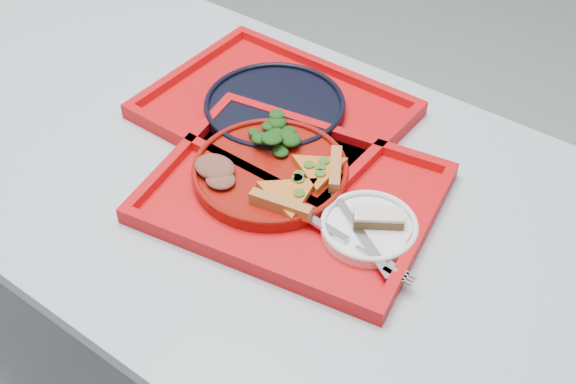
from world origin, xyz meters
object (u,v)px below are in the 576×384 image
at_px(tray_main, 293,196).
at_px(tray_far, 275,114).
at_px(dessert_bar, 379,218).
at_px(navy_plate, 275,108).
at_px(dinner_plate, 270,173).

xyz_separation_m(tray_main, tray_far, (-0.16, 0.16, 0.00)).
height_order(tray_main, dessert_bar, dessert_bar).
distance_m(navy_plate, dessert_bar, 0.34).
bearing_deg(dessert_bar, tray_main, 151.65).
bearing_deg(dinner_plate, navy_plate, 124.87).
bearing_deg(tray_main, navy_plate, 125.31).
relative_size(tray_far, navy_plate, 1.73).
xyz_separation_m(navy_plate, dessert_bar, (0.31, -0.14, 0.02)).
bearing_deg(navy_plate, dessert_bar, -24.98).
xyz_separation_m(dinner_plate, dessert_bar, (0.21, 0.00, 0.02)).
relative_size(tray_main, navy_plate, 1.73).
bearing_deg(tray_far, tray_main, -44.57).
relative_size(dinner_plate, navy_plate, 1.00).
bearing_deg(dessert_bar, dinner_plate, 147.53).
height_order(tray_far, navy_plate, navy_plate).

